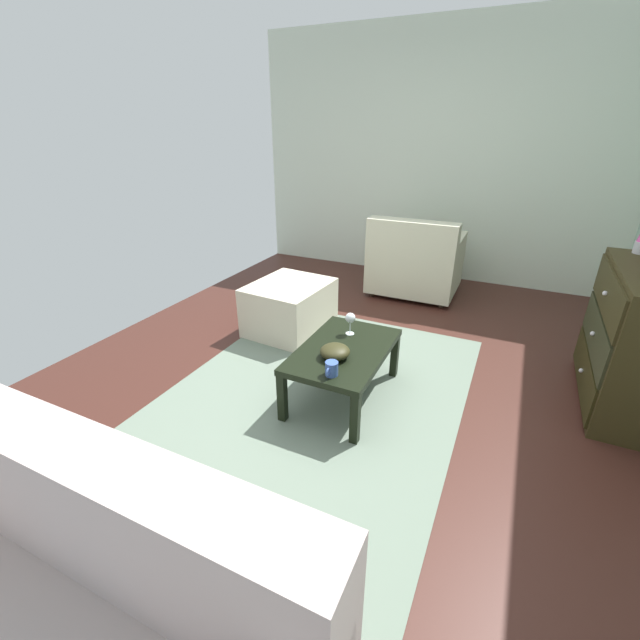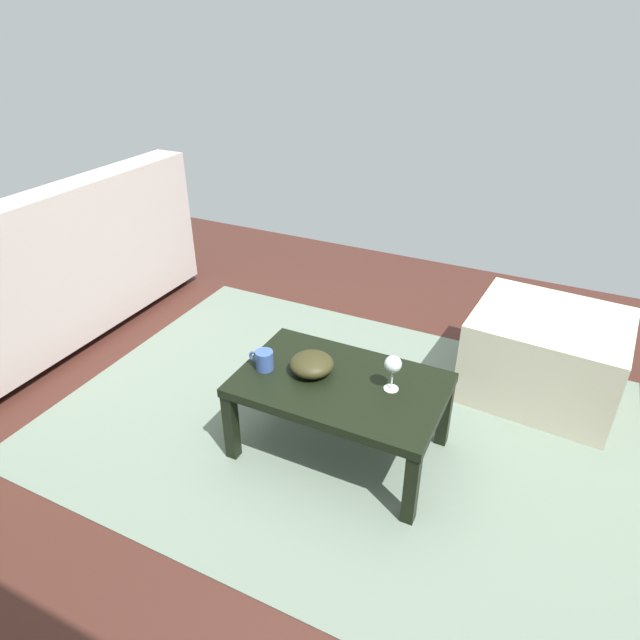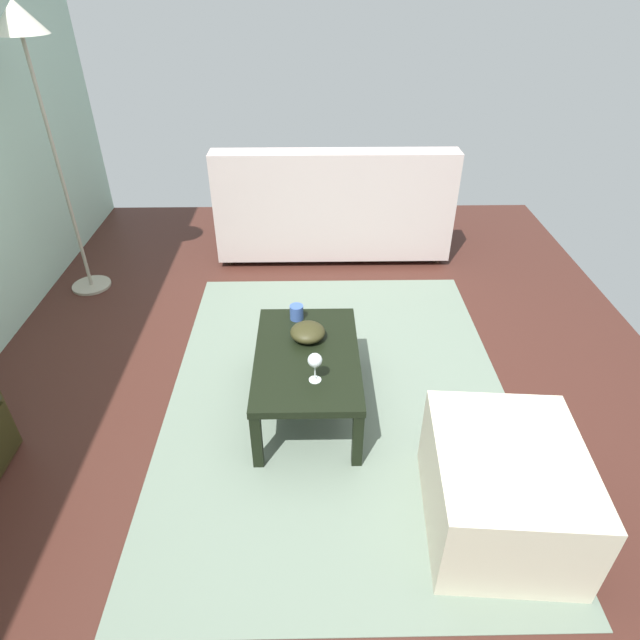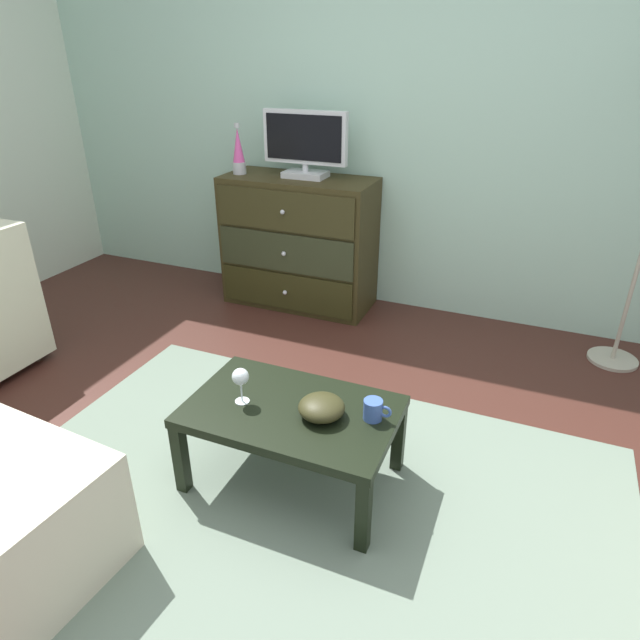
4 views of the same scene
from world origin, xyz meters
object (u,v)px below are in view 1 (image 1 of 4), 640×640
at_px(wine_glass, 350,319).
at_px(ottoman, 290,307).
at_px(coffee_table, 344,355).
at_px(bowl_decorative, 335,351).
at_px(armchair, 415,262).
at_px(mug, 331,369).
at_px(dresser, 637,341).

distance_m(wine_glass, ottoman, 0.98).
distance_m(coffee_table, bowl_decorative, 0.16).
distance_m(armchair, ottoman, 1.58).
xyz_separation_m(wine_glass, mug, (0.54, 0.10, -0.07)).
height_order(coffee_table, wine_glass, wine_glass).
relative_size(wine_glass, armchair, 0.18).
bearing_deg(dresser, ottoman, -89.90).
distance_m(dresser, mug, 1.95).
distance_m(coffee_table, wine_glass, 0.27).
bearing_deg(armchair, ottoman, -29.06).
bearing_deg(coffee_table, bowl_decorative, -1.88).
bearing_deg(armchair, wine_glass, 0.35).
bearing_deg(wine_glass, mug, 10.39).
bearing_deg(mug, ottoman, -140.53).
bearing_deg(bowl_decorative, ottoman, -136.90).
xyz_separation_m(dresser, mug, (1.07, -1.63, -0.04)).
xyz_separation_m(coffee_table, wine_glass, (-0.21, -0.04, 0.16)).
bearing_deg(wine_glass, armchair, -179.65).
distance_m(dresser, ottoman, 2.52).
height_order(wine_glass, mug, wine_glass).
bearing_deg(armchair, coffee_table, 1.40).
xyz_separation_m(coffee_table, armchair, (-2.12, -0.05, 0.02)).
bearing_deg(dresser, coffee_table, -66.31).
height_order(mug, armchair, armchair).
distance_m(wine_glass, bowl_decorative, 0.35).
relative_size(dresser, bowl_decorative, 5.54).
relative_size(mug, bowl_decorative, 0.61).
relative_size(coffee_table, mug, 7.49).
bearing_deg(coffee_table, armchair, -178.60).
bearing_deg(mug, wine_glass, -169.61).
bearing_deg(coffee_table, wine_glass, -168.98).
xyz_separation_m(dresser, armchair, (-1.38, -1.74, -0.10)).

